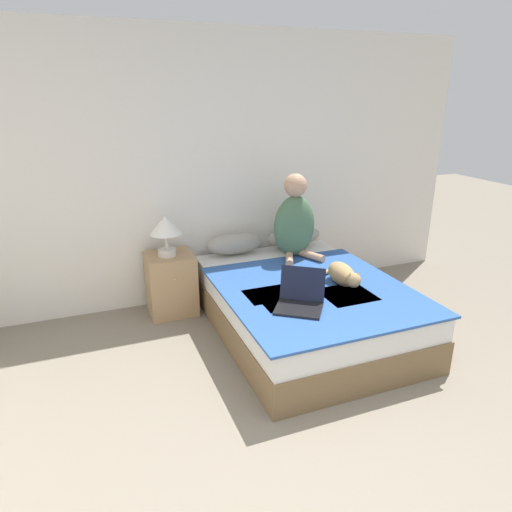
{
  "coord_description": "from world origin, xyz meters",
  "views": [
    {
      "loc": [
        -1.12,
        -1.12,
        1.98
      ],
      "look_at": [
        0.05,
        1.86,
        0.83
      ],
      "focal_mm": 32.0,
      "sensor_mm": 36.0,
      "label": 1
    }
  ],
  "objects_px": {
    "person_sitting": "(295,222)",
    "nightstand": "(171,284)",
    "laptop_open": "(300,300)",
    "cat_tabby": "(343,275)",
    "table_lamp": "(165,228)",
    "pillow_near": "(235,244)",
    "pillow_far": "(294,236)",
    "bed": "(304,307)"
  },
  "relations": [
    {
      "from": "person_sitting",
      "to": "nightstand",
      "type": "bearing_deg",
      "value": 170.25
    },
    {
      "from": "nightstand",
      "to": "laptop_open",
      "type": "bearing_deg",
      "value": -59.55
    },
    {
      "from": "cat_tabby",
      "to": "laptop_open",
      "type": "distance_m",
      "value": 0.57
    },
    {
      "from": "laptop_open",
      "to": "cat_tabby",
      "type": "bearing_deg",
      "value": 60.92
    },
    {
      "from": "cat_tabby",
      "to": "table_lamp",
      "type": "bearing_deg",
      "value": -121.98
    },
    {
      "from": "pillow_near",
      "to": "nightstand",
      "type": "height_order",
      "value": "pillow_near"
    },
    {
      "from": "pillow_far",
      "to": "table_lamp",
      "type": "bearing_deg",
      "value": -176.0
    },
    {
      "from": "pillow_near",
      "to": "table_lamp",
      "type": "bearing_deg",
      "value": -172.26
    },
    {
      "from": "person_sitting",
      "to": "laptop_open",
      "type": "bearing_deg",
      "value": -113.58
    },
    {
      "from": "bed",
      "to": "pillow_near",
      "type": "height_order",
      "value": "pillow_near"
    },
    {
      "from": "bed",
      "to": "person_sitting",
      "type": "bearing_deg",
      "value": 72.72
    },
    {
      "from": "nightstand",
      "to": "pillow_near",
      "type": "bearing_deg",
      "value": 6.39
    },
    {
      "from": "cat_tabby",
      "to": "nightstand",
      "type": "bearing_deg",
      "value": -122.95
    },
    {
      "from": "laptop_open",
      "to": "nightstand",
      "type": "bearing_deg",
      "value": 156.2
    },
    {
      "from": "laptop_open",
      "to": "bed",
      "type": "bearing_deg",
      "value": 94.45
    },
    {
      "from": "pillow_near",
      "to": "table_lamp",
      "type": "relative_size",
      "value": 1.56
    },
    {
      "from": "pillow_far",
      "to": "table_lamp",
      "type": "height_order",
      "value": "table_lamp"
    },
    {
      "from": "pillow_near",
      "to": "pillow_far",
      "type": "xyz_separation_m",
      "value": [
        0.65,
        0.0,
        0.0
      ]
    },
    {
      "from": "person_sitting",
      "to": "table_lamp",
      "type": "xyz_separation_m",
      "value": [
        -1.19,
        0.18,
        0.01
      ]
    },
    {
      "from": "pillow_far",
      "to": "nightstand",
      "type": "distance_m",
      "value": 1.35
    },
    {
      "from": "cat_tabby",
      "to": "table_lamp",
      "type": "distance_m",
      "value": 1.61
    },
    {
      "from": "pillow_near",
      "to": "pillow_far",
      "type": "relative_size",
      "value": 1.0
    },
    {
      "from": "table_lamp",
      "to": "nightstand",
      "type": "bearing_deg",
      "value": 42.58
    },
    {
      "from": "pillow_near",
      "to": "cat_tabby",
      "type": "relative_size",
      "value": 1.02
    },
    {
      "from": "person_sitting",
      "to": "cat_tabby",
      "type": "relative_size",
      "value": 1.41
    },
    {
      "from": "person_sitting",
      "to": "cat_tabby",
      "type": "height_order",
      "value": "person_sitting"
    },
    {
      "from": "table_lamp",
      "to": "pillow_far",
      "type": "bearing_deg",
      "value": 4.0
    },
    {
      "from": "bed",
      "to": "pillow_far",
      "type": "xyz_separation_m",
      "value": [
        0.32,
        0.87,
        0.35
      ]
    },
    {
      "from": "cat_tabby",
      "to": "laptop_open",
      "type": "height_order",
      "value": "laptop_open"
    },
    {
      "from": "laptop_open",
      "to": "nightstand",
      "type": "height_order",
      "value": "laptop_open"
    },
    {
      "from": "laptop_open",
      "to": "nightstand",
      "type": "xyz_separation_m",
      "value": [
        -0.72,
        1.23,
        -0.25
      ]
    },
    {
      "from": "pillow_far",
      "to": "laptop_open",
      "type": "height_order",
      "value": "laptop_open"
    },
    {
      "from": "laptop_open",
      "to": "pillow_far",
      "type": "bearing_deg",
      "value": 101.52
    },
    {
      "from": "pillow_near",
      "to": "cat_tabby",
      "type": "distance_m",
      "value": 1.21
    },
    {
      "from": "person_sitting",
      "to": "nightstand",
      "type": "height_order",
      "value": "person_sitting"
    },
    {
      "from": "pillow_near",
      "to": "person_sitting",
      "type": "distance_m",
      "value": 0.63
    },
    {
      "from": "cat_tabby",
      "to": "laptop_open",
      "type": "xyz_separation_m",
      "value": [
        -0.51,
        -0.24,
        -0.03
      ]
    },
    {
      "from": "pillow_near",
      "to": "nightstand",
      "type": "bearing_deg",
      "value": -173.61
    },
    {
      "from": "nightstand",
      "to": "table_lamp",
      "type": "relative_size",
      "value": 1.57
    },
    {
      "from": "bed",
      "to": "pillow_near",
      "type": "relative_size",
      "value": 3.45
    },
    {
      "from": "nightstand",
      "to": "cat_tabby",
      "type": "bearing_deg",
      "value": -38.63
    },
    {
      "from": "pillow_far",
      "to": "laptop_open",
      "type": "distance_m",
      "value": 1.43
    }
  ]
}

